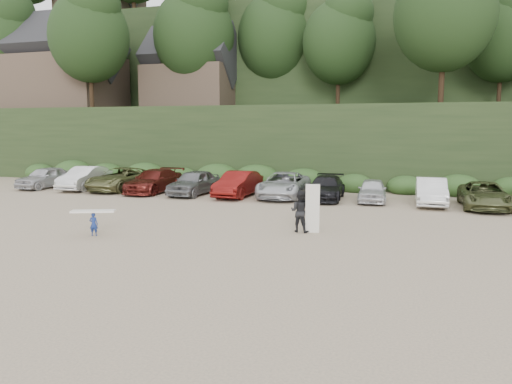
% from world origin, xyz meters
% --- Properties ---
extents(ground, '(120.00, 120.00, 0.00)m').
position_xyz_m(ground, '(0.00, 0.00, 0.00)').
color(ground, tan).
rests_on(ground, ground).
extents(hillside_backdrop, '(90.00, 41.50, 28.00)m').
position_xyz_m(hillside_backdrop, '(-0.26, 35.93, 11.22)').
color(hillside_backdrop, black).
rests_on(hillside_backdrop, ground).
extents(parked_cars, '(40.04, 6.21, 1.64)m').
position_xyz_m(parked_cars, '(0.78, 10.01, 0.77)').
color(parked_cars, '#B7B8BC').
rests_on(parked_cars, ground).
extents(child_surfer, '(1.82, 1.13, 1.06)m').
position_xyz_m(child_surfer, '(-4.04, -2.75, 0.72)').
color(child_surfer, navy).
rests_on(child_surfer, ground).
extents(adult_surfer, '(1.35, 0.80, 2.10)m').
position_xyz_m(adult_surfer, '(3.94, 0.57, 0.90)').
color(adult_surfer, black).
rests_on(adult_surfer, ground).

